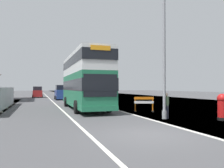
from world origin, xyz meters
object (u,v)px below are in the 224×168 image
at_px(double_decker_bus, 84,80).
at_px(car_oncoming_near, 62,93).
at_px(car_receding_mid, 38,92).
at_px(roadworks_barrier, 144,102).
at_px(pedestrian_at_kerb, 166,106).
at_px(red_pillar_postbox, 222,106).
at_px(lamppost_foreground, 164,60).

distance_m(double_decker_bus, car_oncoming_near, 16.72).
xyz_separation_m(car_oncoming_near, car_receding_mid, (-3.66, 9.57, -0.09)).
distance_m(roadworks_barrier, pedestrian_at_kerb, 3.94).
xyz_separation_m(red_pillar_postbox, pedestrian_at_kerb, (-2.69, 1.78, -0.06)).
bearing_deg(lamppost_foreground, roadworks_barrier, 81.31).
height_order(roadworks_barrier, car_receding_mid, car_receding_mid).
distance_m(red_pillar_postbox, pedestrian_at_kerb, 3.23).
xyz_separation_m(lamppost_foreground, car_oncoming_near, (-3.79, 24.65, -2.56)).
relative_size(lamppost_foreground, car_receding_mid, 1.92).
bearing_deg(red_pillar_postbox, lamppost_foreground, 151.14).
bearing_deg(red_pillar_postbox, double_decker_bus, 123.50).
height_order(car_oncoming_near, pedestrian_at_kerb, car_oncoming_near).
bearing_deg(car_oncoming_near, double_decker_bus, -88.79).
bearing_deg(car_receding_mid, lamppost_foreground, -77.72).
bearing_deg(double_decker_bus, lamppost_foreground, -66.76).
relative_size(lamppost_foreground, red_pillar_postbox, 4.93).
bearing_deg(car_receding_mid, car_oncoming_near, -69.05).
height_order(lamppost_foreground, car_oncoming_near, lamppost_foreground).
bearing_deg(red_pillar_postbox, car_oncoming_near, 104.34).
height_order(car_oncoming_near, car_receding_mid, car_oncoming_near).
bearing_deg(pedestrian_at_kerb, red_pillar_postbox, -33.41).
xyz_separation_m(lamppost_foreground, car_receding_mid, (-7.45, 34.22, -2.66)).
xyz_separation_m(lamppost_foreground, red_pillar_postbox, (2.93, -1.61, -2.79)).
bearing_deg(pedestrian_at_kerb, lamppost_foreground, -144.97).
xyz_separation_m(lamppost_foreground, roadworks_barrier, (0.62, 4.09, -2.91)).
relative_size(double_decker_bus, roadworks_barrier, 7.24).
xyz_separation_m(double_decker_bus, car_oncoming_near, (-0.35, 16.65, -1.52)).
distance_m(double_decker_bus, roadworks_barrier, 5.94).
height_order(double_decker_bus, roadworks_barrier, double_decker_bus).
distance_m(lamppost_foreground, car_oncoming_near, 25.07).
xyz_separation_m(car_receding_mid, pedestrian_at_kerb, (7.68, -34.05, -0.20)).
bearing_deg(red_pillar_postbox, pedestrian_at_kerb, 146.59).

